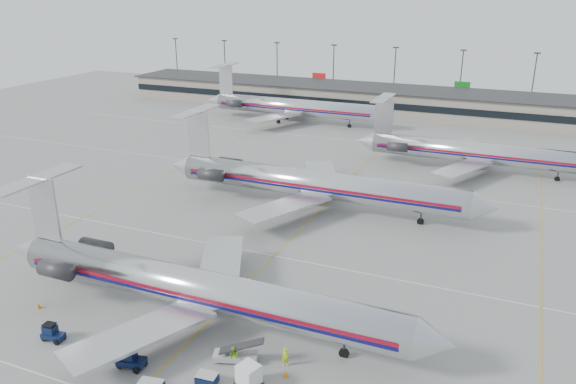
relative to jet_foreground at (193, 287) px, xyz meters
The scene contains 17 objects.
ground 6.85m from the jet_foreground, 76.01° to the left, with size 260.00×260.00×0.00m, color gray.
apron_markings 16.11m from the jet_foreground, 84.87° to the left, with size 160.00×0.15×0.02m, color silver.
terminal 103.62m from the jet_foreground, 89.22° to the left, with size 162.00×17.00×6.25m.
light_mast_row 117.75m from the jet_foreground, 89.32° to the left, with size 163.60×0.40×15.28m.
jet_foreground is the anchor object (origin of this frame).
jet_second_row 32.41m from the jet_foreground, 90.21° to the left, with size 50.40×29.68×13.19m.
jet_third_row 63.19m from the jet_foreground, 71.54° to the left, with size 44.37×27.29×12.13m.
jet_back_row 86.50m from the jet_foreground, 106.49° to the left, with size 47.44×29.18×12.97m.
tug_left 13.47m from the jet_foreground, 141.73° to the right, with size 2.18×1.26×1.69m.
tug_center 9.05m from the jet_foreground, 97.93° to the right, with size 2.61×1.67×1.96m.
cart_outer 10.43m from the jet_foreground, 52.61° to the right, with size 1.81×1.32×0.98m.
uld_container 11.87m from the jet_foreground, 36.20° to the right, with size 2.40×2.19×2.08m.
belt_loader 8.59m from the jet_foreground, 31.97° to the right, with size 4.70×2.57×2.40m.
ramp_worker_near 11.81m from the jet_foreground, 16.02° to the right, with size 0.64×0.42×1.75m, color #C3E115.
ramp_worker_far 8.85m from the jet_foreground, 35.01° to the right, with size 0.87×0.68×1.80m, color #7DC712.
cone_right 12.96m from the jet_foreground, 21.35° to the right, with size 0.43×0.43×0.58m, color orange.
cone_left 16.75m from the jet_foreground, 164.03° to the right, with size 0.45×0.45×0.61m, color orange.
Camera 1 is at (25.59, -45.88, 30.78)m, focal length 35.00 mm.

